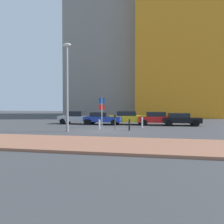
% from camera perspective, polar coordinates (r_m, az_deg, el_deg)
% --- Properties ---
extents(ground_plane, '(120.00, 120.00, 0.00)m').
position_cam_1_polar(ground_plane, '(18.48, -1.24, -5.01)').
color(ground_plane, '#424244').
extents(sidewalk_brick, '(40.00, 4.47, 0.14)m').
position_cam_1_polar(sidewalk_brick, '(11.83, -8.12, -8.52)').
color(sidewalk_brick, '#9E664C').
rests_on(sidewalk_brick, ground).
extents(parked_car_silver, '(4.54, 2.11, 1.52)m').
position_cam_1_polar(parked_car_silver, '(25.17, -9.57, -1.48)').
color(parked_car_silver, '#B7BABF').
rests_on(parked_car_silver, ground).
extents(parked_car_blue, '(4.41, 2.17, 1.41)m').
position_cam_1_polar(parked_car_blue, '(24.04, -2.64, -1.69)').
color(parked_car_blue, '#1E389E').
rests_on(parked_car_blue, ground).
extents(parked_car_yellow, '(4.36, 2.02, 1.53)m').
position_cam_1_polar(parked_car_yellow, '(24.13, 4.43, -1.52)').
color(parked_car_yellow, gold).
rests_on(parked_car_yellow, ground).
extents(parked_car_red, '(4.05, 2.28, 1.48)m').
position_cam_1_polar(parked_car_red, '(23.83, 11.95, -1.64)').
color(parked_car_red, red).
rests_on(parked_car_red, ground).
extents(parked_car_black, '(4.06, 2.18, 1.37)m').
position_cam_1_polar(parked_car_black, '(23.92, 18.25, -1.80)').
color(parked_car_black, black).
rests_on(parked_car_black, ground).
extents(parking_sign_post, '(0.59, 0.18, 2.96)m').
position_cam_1_polar(parking_sign_post, '(20.31, -2.83, 0.87)').
color(parking_sign_post, gray).
rests_on(parking_sign_post, ground).
extents(parking_meter, '(0.18, 0.14, 1.31)m').
position_cam_1_polar(parking_meter, '(18.75, 0.85, -2.28)').
color(parking_meter, '#4C4C51').
rests_on(parking_meter, ground).
extents(street_lamp, '(0.70, 0.36, 7.32)m').
position_cam_1_polar(street_lamp, '(17.73, -12.23, 8.54)').
color(street_lamp, gray).
rests_on(street_lamp, ground).
extents(traffic_bollard_near, '(0.16, 0.16, 1.07)m').
position_cam_1_polar(traffic_bollard_near, '(20.67, 8.26, -2.82)').
color(traffic_bollard_near, '#B7B7BC').
rests_on(traffic_bollard_near, ground).
extents(traffic_bollard_mid, '(0.17, 0.17, 0.88)m').
position_cam_1_polar(traffic_bollard_mid, '(19.27, -3.49, -3.41)').
color(traffic_bollard_mid, '#B7B7BC').
rests_on(traffic_bollard_mid, ground).
extents(traffic_bollard_far, '(0.15, 0.15, 1.00)m').
position_cam_1_polar(traffic_bollard_far, '(18.26, 4.78, -3.52)').
color(traffic_bollard_far, black).
rests_on(traffic_bollard_far, ground).
extents(building_colorful_midrise, '(14.88, 15.58, 28.03)m').
position_cam_1_polar(building_colorful_midrise, '(46.21, 16.73, 16.53)').
color(building_colorful_midrise, orange).
rests_on(building_colorful_midrise, ground).
extents(building_under_construction, '(15.88, 15.49, 24.11)m').
position_cam_1_polar(building_under_construction, '(49.84, -1.07, 13.20)').
color(building_under_construction, gray).
rests_on(building_under_construction, ground).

